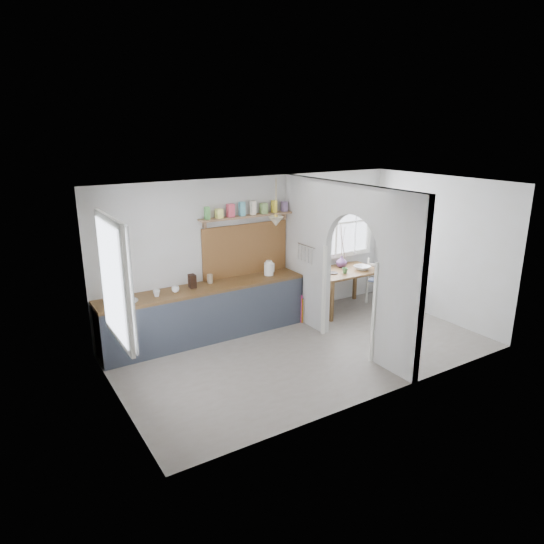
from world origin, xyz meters
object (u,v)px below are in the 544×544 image
chair_left (303,294)px  kettle (269,268)px  chair_right (381,280)px  dining_table (344,290)px  vase (342,261)px

chair_left → kettle: (-0.67, 0.11, 0.58)m
chair_right → dining_table: bearing=61.6°
chair_left → kettle: 0.89m
chair_left → vase: vase is taller
chair_right → kettle: kettle is taller
kettle → dining_table: bearing=9.7°
vase → chair_left: bearing=-172.5°
dining_table → vase: 0.56m
dining_table → chair_left: 0.91m
chair_left → kettle: size_ratio=3.45×
chair_right → kettle: (-2.46, 0.27, 0.56)m
chair_right → vase: vase is taller
vase → kettle: bearing=-179.3°
kettle → vase: (1.67, 0.02, -0.13)m
dining_table → kettle: kettle is taller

